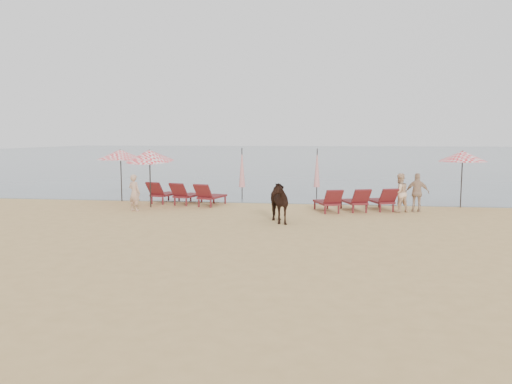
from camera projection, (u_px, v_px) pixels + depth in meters
The scene contains 13 objects.
ground at pixel (231, 252), 13.69m from camera, with size 120.00×120.00×0.00m, color tan.
sea at pixel (312, 154), 92.42m from camera, with size 160.00×140.00×0.06m, color #51606B.
lounger_cluster_left at pixel (186, 194), 23.10m from camera, with size 3.65×2.71×0.72m.
lounger_cluster_right at pixel (356, 200), 20.97m from camera, with size 3.55×2.77×0.69m.
umbrella_open_left_a at pixel (121, 155), 24.08m from camera, with size 2.23×2.23×2.54m.
umbrella_open_left_b at pixel (150, 156), 22.06m from camera, with size 2.09×2.13×2.67m.
umbrella_open_right at pixel (463, 156), 21.96m from camera, with size 2.08×2.08×2.53m.
umbrella_closed_left at pixel (242, 168), 24.83m from camera, with size 0.31×0.31×2.58m.
umbrella_closed_right at pixel (317, 168), 24.96m from camera, with size 0.31×0.31×2.55m.
cow at pixel (275, 202), 18.29m from camera, with size 0.83×1.83×1.55m, color black.
beachgoer_left at pixel (134, 193), 21.09m from camera, with size 0.57×0.37×1.56m, color tan.
beachgoer_right_a at pixel (399, 193), 20.74m from camera, with size 0.79×0.62×1.63m, color #E2B68D.
beachgoer_right_b at pixel (417, 193), 20.79m from camera, with size 0.96×0.40×1.63m, color tan.
Camera 1 is at (2.55, -13.19, 3.15)m, focal length 35.00 mm.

